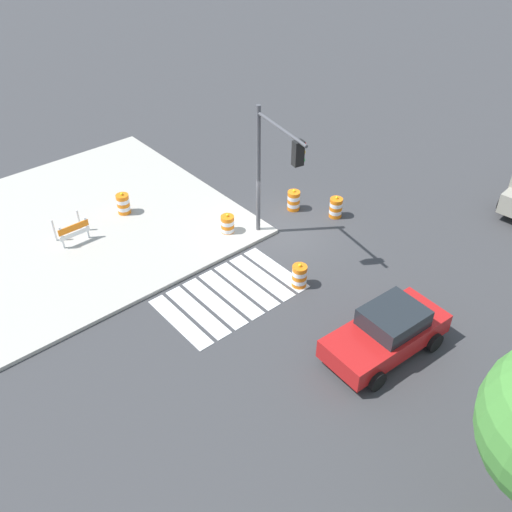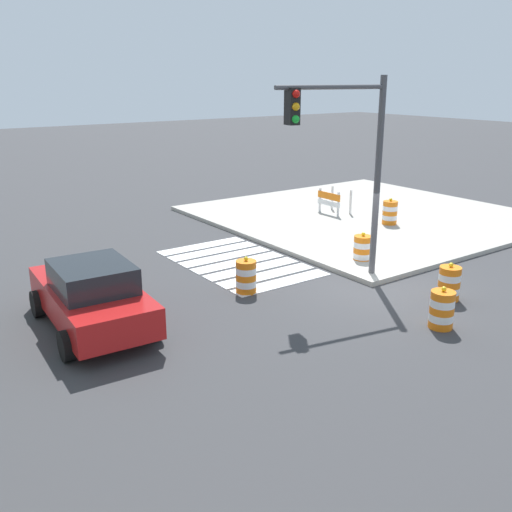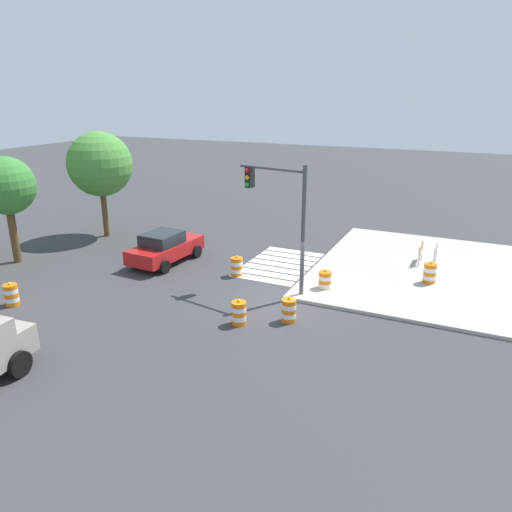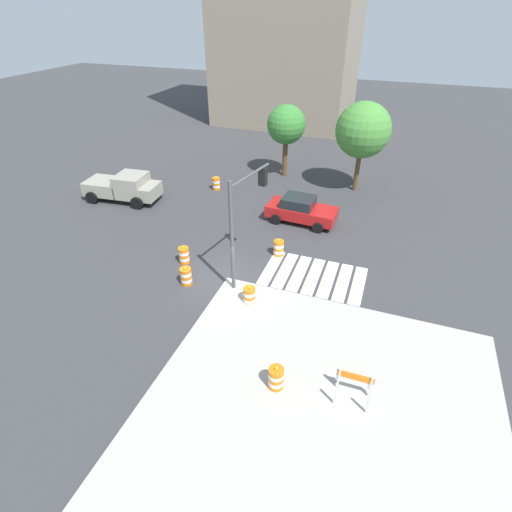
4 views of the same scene
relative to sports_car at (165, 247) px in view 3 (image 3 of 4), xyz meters
The scene contains 14 objects.
ground_plane 7.54m from the sports_car, 104.51° to the right, with size 120.00×120.00×0.00m, color #38383A.
sidewalk_corner 13.90m from the sports_car, 72.73° to the right, with size 12.00×12.00×0.15m, color #ADA89E.
crosswalk_stripes 5.91m from the sports_car, 68.75° to the right, with size 5.10×3.20×0.02m.
sports_car is the anchor object (origin of this frame).
traffic_barrel_near_corner 9.00m from the sports_car, 114.06° to the right, with size 0.56×0.56×1.02m.
traffic_barrel_crosswalk_end 8.08m from the sports_car, 125.36° to the right, with size 0.56×0.56×1.02m.
traffic_barrel_median_near 4.21m from the sports_car, 92.08° to the right, with size 0.56×0.56×1.02m.
traffic_barrel_median_far 7.57m from the sports_car, 159.28° to the left, with size 0.56×0.56×1.02m.
traffic_barrel_far_curb 8.58m from the sports_car, 91.33° to the right, with size 0.56×0.56×1.02m.
traffic_barrel_on_sidewalk 12.90m from the sports_car, 79.38° to the right, with size 0.56×0.56×1.02m.
construction_barricade 13.10m from the sports_car, 67.39° to the right, with size 1.30×0.78×1.00m.
traffic_light_pole 7.49m from the sports_car, 99.07° to the right, with size 0.81×3.24×5.50m.
street_tree_streetside_near 8.30m from the sports_car, 114.17° to the left, with size 2.87×2.87×5.41m.
street_tree_streetside_mid 7.46m from the sports_car, 67.39° to the left, with size 3.74×3.74×6.23m.
Camera 3 is at (-17.63, -6.91, 8.37)m, focal length 34.10 mm.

